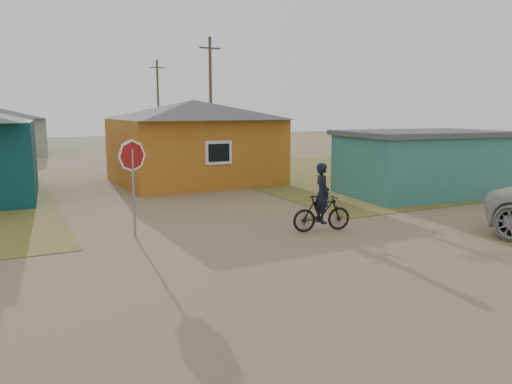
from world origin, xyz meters
TOP-DOWN VIEW (x-y plane):
  - ground at (0.00, 0.00)m, footprint 120.00×120.00m
  - grass_ne at (14.00, 13.00)m, footprint 20.00×18.00m
  - house_yellow at (2.50, 14.00)m, footprint 7.72×6.76m
  - shed_turquoise at (9.50, 6.50)m, footprint 6.71×4.93m
  - house_beige_east at (10.00, 40.00)m, footprint 6.95×6.05m
  - utility_pole_near at (6.50, 22.00)m, footprint 1.40×0.20m
  - utility_pole_far at (7.50, 38.00)m, footprint 1.40×0.20m
  - stop_sign at (-2.53, 4.72)m, footprint 0.87×0.07m
  - cyclist at (2.41, 3.06)m, footprint 1.80×0.80m

SIDE VIEW (x-z plane):
  - ground at x=0.00m, z-range 0.00..0.00m
  - grass_ne at x=14.00m, z-range 0.00..0.01m
  - cyclist at x=2.41m, z-range -0.27..1.70m
  - shed_turquoise at x=9.50m, z-range 0.01..2.61m
  - house_beige_east at x=10.00m, z-range 0.06..3.66m
  - stop_sign at x=-2.53m, z-range 0.61..3.28m
  - house_yellow at x=2.50m, z-range 0.05..3.95m
  - utility_pole_near at x=6.50m, z-range 0.14..8.14m
  - utility_pole_far at x=7.50m, z-range 0.14..8.14m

